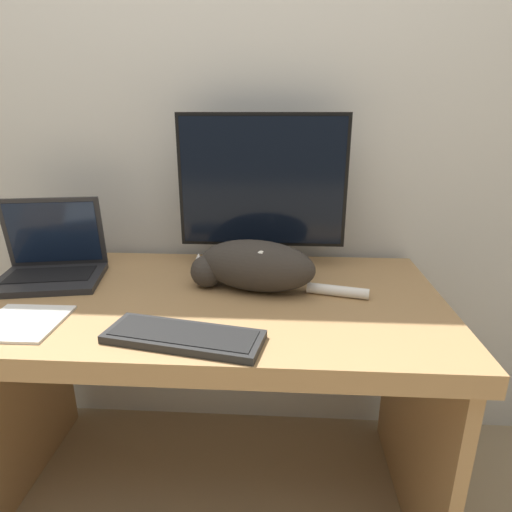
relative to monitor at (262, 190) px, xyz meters
name	(u,v)px	position (x,y,z in m)	size (l,w,h in m)	color
wall_back	(220,108)	(-0.16, 0.19, 0.26)	(6.40, 0.06, 2.60)	silver
desk	(206,343)	(-0.16, -0.24, -0.44)	(1.42, 0.75, 0.77)	#A37A4C
monitor	(262,190)	(0.00, 0.00, 0.00)	(0.56, 0.17, 0.52)	black
laptop	(51,264)	(-0.68, -0.14, -0.23)	(0.36, 0.30, 0.26)	#232326
external_keyboard	(185,337)	(-0.16, -0.52, -0.27)	(0.40, 0.20, 0.02)	black
cat	(253,265)	(-0.02, -0.20, -0.20)	(0.55, 0.23, 0.16)	#332D28
paper_notepad	(22,323)	(-0.60, -0.46, -0.27)	(0.20, 0.20, 0.01)	white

